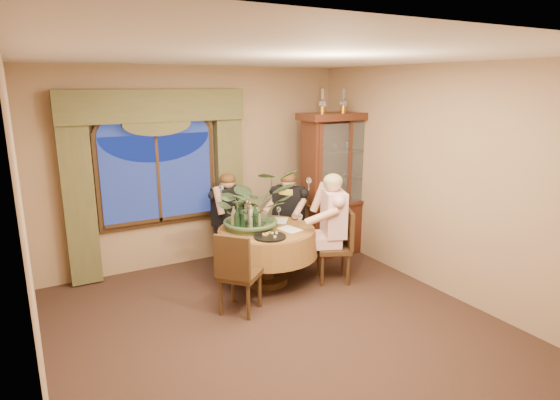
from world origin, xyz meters
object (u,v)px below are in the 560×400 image
china_cabinet (341,184)px  wine_bottle_2 (242,220)px  oil_lamp_left (322,101)px  wine_bottle_3 (240,215)px  centerpiece_plant (253,177)px  chair_back (232,229)px  person_scarf (289,217)px  olive_bowl (270,227)px  wine_bottle_0 (234,219)px  person_back (228,219)px  wine_bottle_1 (255,218)px  stoneware_vase (256,216)px  oil_lamp_center (344,101)px  person_pink (333,227)px  dining_table (267,255)px  wine_bottle_4 (251,218)px  wine_bottle_5 (237,221)px  oil_lamp_right (364,100)px  chair_right (333,247)px  chair_front_left (240,272)px  chair_back_right (291,230)px

china_cabinet → wine_bottle_2: 1.98m
oil_lamp_left → wine_bottle_3: size_ratio=1.03×
centerpiece_plant → chair_back: bearing=85.7°
person_scarf → olive_bowl: size_ratio=8.49×
chair_back → wine_bottle_3: size_ratio=2.91×
wine_bottle_0 → person_back: bearing=72.1°
centerpiece_plant → wine_bottle_1: 0.52m
person_back → stoneware_vase: person_back is taller
oil_lamp_center → wine_bottle_2: (-1.90, -0.51, -1.40)m
centerpiece_plant → person_pink: bearing=-24.8°
dining_table → oil_lamp_center: oil_lamp_center is taller
person_scarf → wine_bottle_4: (-0.86, -0.52, 0.25)m
dining_table → wine_bottle_4: bearing=177.1°
oil_lamp_left → person_scarf: size_ratio=0.25×
person_scarf → wine_bottle_5: bearing=78.6°
wine_bottle_4 → person_scarf: bearing=31.2°
oil_lamp_right → stoneware_vase: (-2.00, -0.35, -1.43)m
olive_bowl → wine_bottle_2: 0.41m
wine_bottle_5 → oil_lamp_left: bearing=18.7°
olive_bowl → wine_bottle_3: bearing=143.3°
wine_bottle_5 → person_pink: bearing=-12.8°
wine_bottle_1 → wine_bottle_5: 0.26m
china_cabinet → wine_bottle_5: (-1.98, -0.54, -0.16)m
chair_right → chair_front_left: bearing=123.0°
person_pink → chair_right: bearing=173.8°
china_cabinet → wine_bottle_4: bearing=-164.5°
person_pink → wine_bottle_0: bearing=94.5°
person_back → chair_back_right: bearing=145.2°
oil_lamp_center → wine_bottle_3: bearing=-170.4°
stoneware_vase → wine_bottle_0: bearing=-165.5°
oil_lamp_right → person_pink: (-1.10, -0.83, -1.60)m
dining_table → person_scarf: 0.89m
wine_bottle_0 → wine_bottle_5: (-0.00, -0.10, 0.00)m
chair_right → chair_back: bearing=58.4°
person_scarf → wine_bottle_1: person_scarf is taller
olive_bowl → oil_lamp_center: bearing=19.5°
person_back → wine_bottle_2: (-0.20, -0.91, 0.24)m
oil_lamp_center → stoneware_vase: bearing=-167.9°
chair_back_right → oil_lamp_right: bearing=-128.3°
chair_right → stoneware_vase: bearing=84.4°
person_back → centerpiece_plant: 1.08m
chair_back_right → wine_bottle_0: wine_bottle_0 is taller
wine_bottle_4 → wine_bottle_5: bearing=-165.9°
chair_back → wine_bottle_0: bearing=64.4°
person_back → olive_bowl: person_back is taller
chair_back → stoneware_vase: (-0.01, -0.82, 0.41)m
oil_lamp_right → wine_bottle_0: 2.77m
chair_back → stoneware_vase: 0.91m
person_scarf → wine_bottle_5: size_ratio=4.05×
chair_back → wine_bottle_1: size_ratio=2.91×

